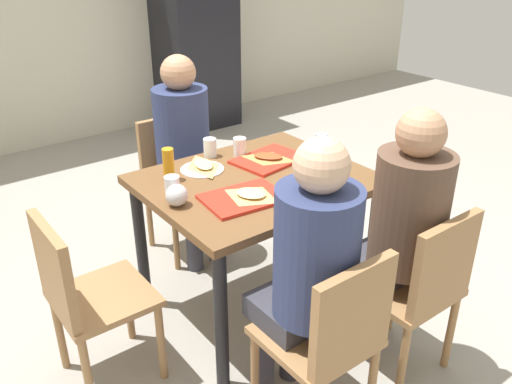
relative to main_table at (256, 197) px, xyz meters
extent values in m
cube|color=#9E998E|center=(0.00, 0.00, -0.68)|extent=(10.00, 10.00, 0.02)
cube|color=brown|center=(0.00, 0.00, 0.08)|extent=(1.07, 0.88, 0.04)
cylinder|color=black|center=(-0.47, -0.38, -0.30)|extent=(0.06, 0.06, 0.73)
cylinder|color=black|center=(0.47, -0.38, -0.30)|extent=(0.06, 0.06, 0.73)
cylinder|color=black|center=(-0.47, 0.38, -0.30)|extent=(0.06, 0.06, 0.73)
cylinder|color=black|center=(0.47, 0.38, -0.30)|extent=(0.06, 0.06, 0.73)
cube|color=#9E7247|center=(-0.27, -0.74, -0.24)|extent=(0.40, 0.40, 0.03)
cube|color=#9E7247|center=(-0.27, -0.92, -0.02)|extent=(0.38, 0.04, 0.40)
cylinder|color=#9E7247|center=(-0.44, -0.57, -0.46)|extent=(0.04, 0.04, 0.41)
cylinder|color=#9E7247|center=(-0.10, -0.57, -0.46)|extent=(0.04, 0.04, 0.41)
cylinder|color=#9E7247|center=(-0.10, -0.91, -0.46)|extent=(0.04, 0.04, 0.41)
cube|color=#9E7247|center=(0.27, -0.74, -0.24)|extent=(0.40, 0.40, 0.03)
cube|color=#9E7247|center=(0.27, -0.92, -0.02)|extent=(0.38, 0.04, 0.40)
cylinder|color=#9E7247|center=(0.10, -0.57, -0.46)|extent=(0.04, 0.04, 0.41)
cylinder|color=#9E7247|center=(0.44, -0.57, -0.46)|extent=(0.04, 0.04, 0.41)
cylinder|color=#9E7247|center=(0.10, -0.91, -0.46)|extent=(0.04, 0.04, 0.41)
cylinder|color=#9E7247|center=(0.44, -0.91, -0.46)|extent=(0.04, 0.04, 0.41)
cube|color=#9E7247|center=(0.00, 0.74, -0.24)|extent=(0.40, 0.40, 0.03)
cube|color=#9E7247|center=(0.00, 0.92, -0.02)|extent=(0.38, 0.04, 0.40)
cylinder|color=#9E7247|center=(0.17, 0.57, -0.46)|extent=(0.04, 0.04, 0.41)
cylinder|color=#9E7247|center=(-0.17, 0.57, -0.46)|extent=(0.04, 0.04, 0.41)
cylinder|color=#9E7247|center=(0.17, 0.91, -0.46)|extent=(0.04, 0.04, 0.41)
cylinder|color=#9E7247|center=(-0.17, 0.91, -0.46)|extent=(0.04, 0.04, 0.41)
cube|color=#9E7247|center=(-0.83, 0.00, -0.24)|extent=(0.40, 0.40, 0.03)
cube|color=#9E7247|center=(-1.01, 0.00, -0.02)|extent=(0.04, 0.38, 0.40)
cylinder|color=#9E7247|center=(-0.66, 0.17, -0.46)|extent=(0.04, 0.04, 0.41)
cylinder|color=#9E7247|center=(-0.66, -0.17, -0.46)|extent=(0.04, 0.04, 0.41)
cylinder|color=#9E7247|center=(-1.00, 0.17, -0.46)|extent=(0.04, 0.04, 0.41)
cylinder|color=#9E7247|center=(-1.00, -0.17, -0.46)|extent=(0.04, 0.04, 0.41)
cylinder|color=#383842|center=(-0.35, -0.51, -0.44)|extent=(0.10, 0.10, 0.44)
cylinder|color=#383842|center=(-0.19, -0.51, -0.44)|extent=(0.10, 0.10, 0.44)
cube|color=#383842|center=(-0.27, -0.61, -0.17)|extent=(0.32, 0.28, 0.10)
cylinder|color=navy|center=(-0.27, -0.72, 0.14)|extent=(0.32, 0.32, 0.52)
sphere|color=#DBAD89|center=(-0.27, -0.72, 0.49)|extent=(0.20, 0.20, 0.20)
cylinder|color=#383842|center=(0.19, -0.51, -0.44)|extent=(0.10, 0.10, 0.44)
cylinder|color=#383842|center=(0.35, -0.51, -0.44)|extent=(0.10, 0.10, 0.44)
cube|color=#383842|center=(0.27, -0.61, -0.17)|extent=(0.32, 0.28, 0.10)
cylinder|color=brown|center=(0.27, -0.72, 0.14)|extent=(0.32, 0.32, 0.52)
sphere|color=tan|center=(0.27, -0.72, 0.49)|extent=(0.20, 0.20, 0.20)
cylinder|color=#383842|center=(0.08, 0.51, -0.44)|extent=(0.10, 0.10, 0.44)
cylinder|color=#383842|center=(-0.08, 0.51, -0.44)|extent=(0.10, 0.10, 0.44)
cube|color=#383842|center=(0.00, 0.61, -0.17)|extent=(0.32, 0.28, 0.10)
cylinder|color=navy|center=(0.00, 0.72, 0.14)|extent=(0.32, 0.32, 0.52)
sphere|color=tan|center=(0.00, 0.72, 0.49)|extent=(0.20, 0.20, 0.20)
cube|color=red|center=(-0.19, -0.15, 0.11)|extent=(0.38, 0.30, 0.02)
cube|color=red|center=(0.19, 0.13, 0.11)|extent=(0.39, 0.31, 0.02)
cylinder|color=white|center=(-0.16, 0.24, 0.11)|extent=(0.22, 0.22, 0.01)
cylinder|color=white|center=(0.16, -0.24, 0.11)|extent=(0.22, 0.22, 0.01)
pyramid|color=#DBAD60|center=(-0.16, -0.17, 0.13)|extent=(0.23, 0.25, 0.01)
ellipsoid|color=#D8C67F|center=(-0.16, -0.17, 0.14)|extent=(0.16, 0.17, 0.01)
pyramid|color=#C68C47|center=(0.18, 0.13, 0.13)|extent=(0.24, 0.25, 0.01)
ellipsoid|color=#B74723|center=(0.18, 0.13, 0.14)|extent=(0.17, 0.18, 0.01)
pyramid|color=#DBAD60|center=(-0.14, 0.26, 0.12)|extent=(0.19, 0.25, 0.01)
ellipsoid|color=#D8C67F|center=(-0.14, 0.26, 0.13)|extent=(0.13, 0.18, 0.01)
pyramid|color=tan|center=(0.13, -0.24, 0.12)|extent=(0.22, 0.25, 0.01)
ellipsoid|color=#B74723|center=(0.13, -0.24, 0.13)|extent=(0.15, 0.17, 0.01)
cylinder|color=white|center=(-0.03, 0.37, 0.15)|extent=(0.07, 0.07, 0.10)
cylinder|color=white|center=(0.03, -0.37, 0.15)|extent=(0.07, 0.07, 0.10)
cylinder|color=white|center=(-0.43, 0.07, 0.15)|extent=(0.07, 0.07, 0.10)
cylinder|color=white|center=(0.11, 0.29, 0.15)|extent=(0.07, 0.07, 0.10)
cylinder|color=#B7BCC6|center=(0.45, 0.02, 0.17)|extent=(0.07, 0.07, 0.12)
cylinder|color=orange|center=(-0.35, 0.24, 0.18)|extent=(0.06, 0.06, 0.16)
sphere|color=silver|center=(-0.45, -0.02, 0.15)|extent=(0.10, 0.10, 0.10)
cube|color=black|center=(1.39, 2.85, 0.28)|extent=(0.70, 0.60, 1.90)
camera|label=1|loc=(-1.44, -1.91, 1.20)|focal=37.62mm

